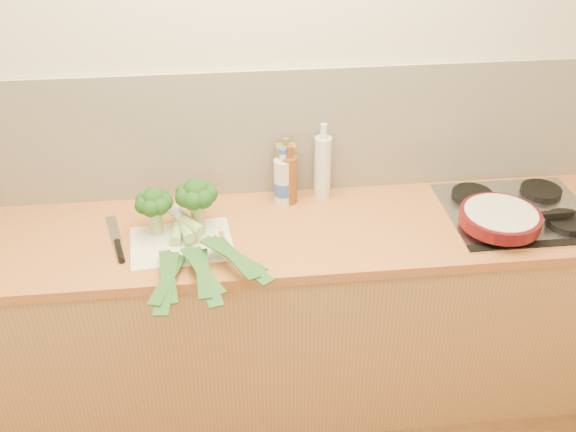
% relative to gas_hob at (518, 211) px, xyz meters
% --- Properties ---
extents(room_shell, '(3.50, 3.50, 3.50)m').
position_rel_gas_hob_xyz_m(room_shell, '(-1.02, 0.29, 0.26)').
color(room_shell, beige).
rests_on(room_shell, ground).
extents(counter, '(3.20, 0.62, 0.90)m').
position_rel_gas_hob_xyz_m(counter, '(-1.02, 0.00, -0.46)').
color(counter, tan).
rests_on(counter, ground).
extents(gas_hob, '(0.58, 0.50, 0.04)m').
position_rel_gas_hob_xyz_m(gas_hob, '(0.00, 0.00, 0.00)').
color(gas_hob, silver).
rests_on(gas_hob, counter).
extents(chopping_board, '(0.40, 0.31, 0.01)m').
position_rel_gas_hob_xyz_m(chopping_board, '(-1.35, -0.07, -0.01)').
color(chopping_board, white).
rests_on(chopping_board, counter).
extents(broccoli_left, '(0.14, 0.14, 0.19)m').
position_rel_gas_hob_xyz_m(broccoli_left, '(-1.44, 0.01, 0.13)').
color(broccoli_left, '#8FA862').
rests_on(broccoli_left, chopping_board).
extents(broccoli_right, '(0.16, 0.16, 0.21)m').
position_rel_gas_hob_xyz_m(broccoli_right, '(-1.29, 0.03, 0.14)').
color(broccoli_right, '#8FA862').
rests_on(broccoli_right, chopping_board).
extents(leek_front, '(0.12, 0.66, 0.04)m').
position_rel_gas_hob_xyz_m(leek_front, '(-1.37, -0.10, 0.02)').
color(leek_front, white).
rests_on(leek_front, chopping_board).
extents(leek_mid, '(0.20, 0.62, 0.04)m').
position_rel_gas_hob_xyz_m(leek_mid, '(-1.31, -0.13, 0.04)').
color(leek_mid, white).
rests_on(leek_mid, chopping_board).
extents(leek_back, '(0.38, 0.53, 0.04)m').
position_rel_gas_hob_xyz_m(leek_back, '(-1.26, -0.11, 0.06)').
color(leek_back, white).
rests_on(leek_back, chopping_board).
extents(chefs_knife, '(0.11, 0.33, 0.02)m').
position_rel_gas_hob_xyz_m(chefs_knife, '(-1.59, -0.06, -0.00)').
color(chefs_knife, silver).
rests_on(chefs_knife, counter).
extents(skillet, '(0.45, 0.31, 0.05)m').
position_rel_gas_hob_xyz_m(skillet, '(-0.13, -0.11, 0.05)').
color(skillet, '#500D10').
rests_on(skillet, gas_hob).
extents(oil_tin, '(0.08, 0.05, 0.27)m').
position_rel_gas_hob_xyz_m(oil_tin, '(-0.92, 0.24, 0.11)').
color(oil_tin, olive).
rests_on(oil_tin, counter).
extents(glass_bottle, '(0.07, 0.07, 0.34)m').
position_rel_gas_hob_xyz_m(glass_bottle, '(-0.77, 0.22, 0.13)').
color(glass_bottle, silver).
rests_on(glass_bottle, counter).
extents(amber_bottle, '(0.06, 0.06, 0.26)m').
position_rel_gas_hob_xyz_m(amber_bottle, '(-0.91, 0.20, 0.10)').
color(amber_bottle, brown).
rests_on(amber_bottle, counter).
extents(water_bottle, '(0.08, 0.08, 0.23)m').
position_rel_gas_hob_xyz_m(water_bottle, '(-0.94, 0.20, 0.08)').
color(water_bottle, silver).
rests_on(water_bottle, counter).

